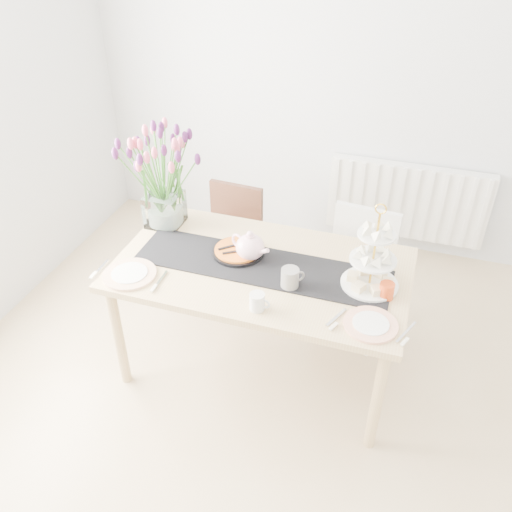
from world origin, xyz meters
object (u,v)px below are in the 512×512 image
(cake_stand, at_px, (372,266))
(plate_left, at_px, (130,274))
(chair_white, at_px, (358,264))
(tulip_vase, at_px, (160,163))
(cream_jug, at_px, (362,260))
(teapot, at_px, (250,247))
(radiator, at_px, (407,201))
(mug_orange, at_px, (387,291))
(plate_right, at_px, (371,324))
(mug_grey, at_px, (290,278))
(dining_table, at_px, (261,278))
(mug_white, at_px, (257,302))
(tart_tin, at_px, (238,251))
(chair_brown, at_px, (231,233))

(cake_stand, height_order, plate_left, cake_stand)
(chair_white, distance_m, plate_left, 1.43)
(tulip_vase, xyz_separation_m, cream_jug, (1.21, -0.07, -0.36))
(teapot, bearing_deg, chair_white, 65.94)
(tulip_vase, distance_m, cream_jug, 1.26)
(radiator, distance_m, mug_orange, 1.63)
(plate_right, bearing_deg, mug_grey, 159.61)
(plate_right, bearing_deg, mug_orange, 79.92)
(dining_table, height_order, mug_grey, mug_grey)
(mug_orange, bearing_deg, teapot, 105.06)
(mug_white, distance_m, plate_left, 0.73)
(mug_orange, bearing_deg, mug_grey, 120.74)
(cream_jug, bearing_deg, tart_tin, -172.79)
(plate_left, bearing_deg, tulip_vase, 94.79)
(chair_white, height_order, cream_jug, same)
(cream_jug, relative_size, mug_white, 0.92)
(tulip_vase, xyz_separation_m, mug_white, (0.78, -0.58, -0.36))
(mug_grey, relative_size, mug_white, 1.22)
(teapot, relative_size, tart_tin, 0.87)
(dining_table, relative_size, mug_white, 17.55)
(cake_stand, relative_size, plate_right, 1.68)
(mug_grey, bearing_deg, tulip_vase, 119.62)
(dining_table, height_order, plate_left, plate_left)
(tulip_vase, bearing_deg, mug_grey, -22.51)
(mug_white, bearing_deg, dining_table, 111.17)
(mug_orange, bearing_deg, plate_left, 123.22)
(dining_table, bearing_deg, mug_orange, -4.95)
(tart_tin, relative_size, mug_grey, 2.66)
(chair_brown, xyz_separation_m, tart_tin, (0.28, -0.63, 0.32))
(dining_table, distance_m, cake_stand, 0.62)
(radiator, xyz_separation_m, plate_left, (-1.33, -1.83, 0.31))
(radiator, xyz_separation_m, tulip_vase, (-1.37, -1.29, 0.70))
(cake_stand, bearing_deg, radiator, 86.33)
(radiator, height_order, chair_white, chair_white)
(teapot, distance_m, plate_right, 0.80)
(dining_table, relative_size, plate_left, 5.60)
(mug_white, bearing_deg, tulip_vase, 150.11)
(chair_brown, xyz_separation_m, chair_white, (0.91, -0.14, 0.03))
(radiator, bearing_deg, chair_brown, -143.34)
(plate_left, bearing_deg, plate_right, 0.29)
(dining_table, distance_m, chair_white, 0.75)
(chair_brown, bearing_deg, mug_grey, -48.42)
(dining_table, relative_size, tart_tin, 5.42)
(teapot, bearing_deg, mug_white, -43.77)
(mug_white, xyz_separation_m, mug_orange, (0.59, 0.28, -0.00))
(cream_jug, height_order, plate_left, cream_jug)
(mug_orange, bearing_deg, cake_stand, 75.43)
(dining_table, xyz_separation_m, plate_left, (-0.65, -0.29, 0.08))
(cake_stand, bearing_deg, mug_white, -144.53)
(cream_jug, distance_m, plate_right, 0.47)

